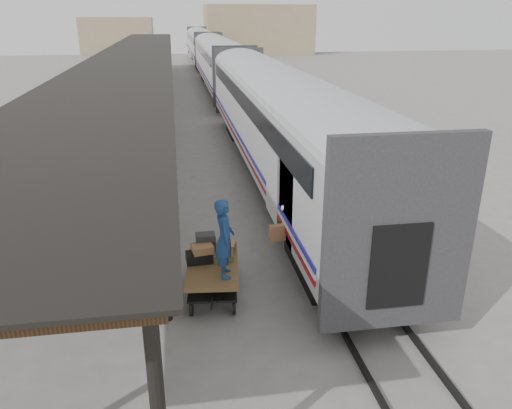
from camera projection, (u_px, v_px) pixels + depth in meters
The scene contains 11 objects.
ground at pixel (219, 273), 13.65m from camera, with size 160.00×160.00×0.00m, color slate.
train at pixel (219, 61), 44.29m from camera, with size 3.45×76.01×4.01m.
canopy at pixel (135, 55), 33.81m from camera, with size 4.90×64.30×4.15m.
rails at pixel (220, 90), 45.43m from camera, with size 1.54×150.00×0.12m.
building_far at pixel (258, 29), 86.16m from camera, with size 18.00×10.00×8.00m, color tan.
building_left at pixel (118, 36), 86.62m from camera, with size 12.00×8.00×6.00m, color tan.
baggage_cart at pixel (213, 271), 12.44m from camera, with size 1.49×2.52×0.86m.
suitcase_stack at pixel (208, 250), 12.61m from camera, with size 1.34×1.01×0.59m.
luggage_tug at pixel (141, 125), 29.03m from camera, with size 1.13×1.57×1.27m.
porter at pixel (225, 238), 11.46m from camera, with size 0.70×0.46×1.91m, color navy.
pedestrian at pixel (161, 142), 24.14m from camera, with size 0.94×0.39×1.60m, color black.
Camera 1 is at (-0.92, -12.07, 6.66)m, focal length 35.00 mm.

